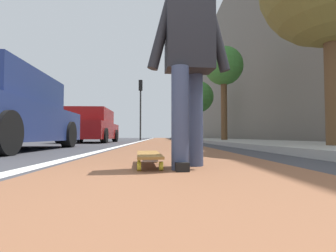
{
  "coord_description": "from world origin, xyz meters",
  "views": [
    {
      "loc": [
        -0.67,
        0.13,
        0.26
      ],
      "look_at": [
        9.32,
        -0.2,
        0.69
      ],
      "focal_mm": 26.81,
      "sensor_mm": 36.0,
      "label": 1
    }
  ],
  "objects_px": {
    "skater_person": "(189,57)",
    "parked_car_mid": "(91,127)",
    "skateboard": "(149,156)",
    "street_tree_mid": "(224,68)",
    "street_tree_far": "(198,97)",
    "traffic_light": "(141,99)"
  },
  "relations": [
    {
      "from": "parked_car_mid",
      "to": "traffic_light",
      "type": "distance_m",
      "value": 8.47
    },
    {
      "from": "parked_car_mid",
      "to": "street_tree_mid",
      "type": "xyz_separation_m",
      "value": [
        0.4,
        -6.07,
        2.82
      ]
    },
    {
      "from": "skateboard",
      "to": "street_tree_mid",
      "type": "xyz_separation_m",
      "value": [
        9.34,
        -3.11,
        3.42
      ]
    },
    {
      "from": "skateboard",
      "to": "street_tree_mid",
      "type": "bearing_deg",
      "value": -18.4
    },
    {
      "from": "parked_car_mid",
      "to": "street_tree_mid",
      "type": "relative_size",
      "value": 0.92
    },
    {
      "from": "traffic_light",
      "to": "street_tree_mid",
      "type": "bearing_deg",
      "value": -149.28
    },
    {
      "from": "skateboard",
      "to": "street_tree_far",
      "type": "height_order",
      "value": "street_tree_far"
    },
    {
      "from": "skateboard",
      "to": "street_tree_far",
      "type": "bearing_deg",
      "value": -10.12
    },
    {
      "from": "traffic_light",
      "to": "skateboard",
      "type": "bearing_deg",
      "value": -175.34
    },
    {
      "from": "street_tree_mid",
      "to": "street_tree_far",
      "type": "xyz_separation_m",
      "value": [
        8.06,
        0.0,
        -0.13
      ]
    },
    {
      "from": "skater_person",
      "to": "skateboard",
      "type": "bearing_deg",
      "value": 66.6
    },
    {
      "from": "parked_car_mid",
      "to": "street_tree_far",
      "type": "xyz_separation_m",
      "value": [
        8.46,
        -6.07,
        2.69
      ]
    },
    {
      "from": "skateboard",
      "to": "skater_person",
      "type": "distance_m",
      "value": 0.92
    },
    {
      "from": "skater_person",
      "to": "parked_car_mid",
      "type": "height_order",
      "value": "skater_person"
    },
    {
      "from": "skateboard",
      "to": "street_tree_far",
      "type": "relative_size",
      "value": 0.18
    },
    {
      "from": "skater_person",
      "to": "parked_car_mid",
      "type": "xyz_separation_m",
      "value": [
        9.1,
        3.31,
        -0.24
      ]
    },
    {
      "from": "traffic_light",
      "to": "parked_car_mid",
      "type": "bearing_deg",
      "value": 168.71
    },
    {
      "from": "skateboard",
      "to": "skater_person",
      "type": "bearing_deg",
      "value": -113.4
    },
    {
      "from": "skater_person",
      "to": "street_tree_mid",
      "type": "relative_size",
      "value": 0.36
    },
    {
      "from": "street_tree_far",
      "to": "parked_car_mid",
      "type": "bearing_deg",
      "value": 144.33
    },
    {
      "from": "skateboard",
      "to": "skater_person",
      "type": "xyz_separation_m",
      "value": [
        -0.15,
        -0.35,
        0.84
      ]
    },
    {
      "from": "parked_car_mid",
      "to": "street_tree_far",
      "type": "height_order",
      "value": "street_tree_far"
    }
  ]
}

